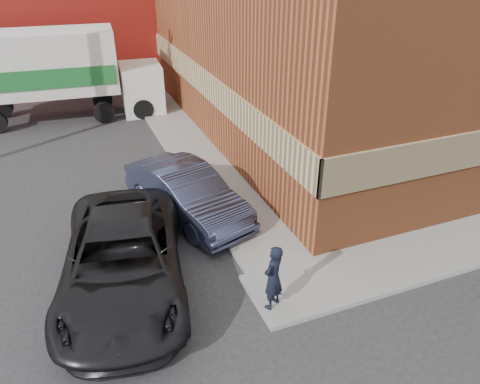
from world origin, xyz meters
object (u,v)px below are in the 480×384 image
object	(u,v)px
man	(273,277)
sedan	(187,193)
brick_building	(362,3)
suv_a	(123,260)
box_truck	(63,69)

from	to	relation	value
man	sedan	distance (m)	4.43
brick_building	man	xyz separation A→B (m)	(-8.70, -10.19, -3.80)
suv_a	man	bearing A→B (deg)	-22.57
man	suv_a	xyz separation A→B (m)	(-2.80, 1.89, -0.09)
sedan	suv_a	size ratio (longest dim) A/B	0.79
brick_building	suv_a	size ratio (longest dim) A/B	3.19
man	box_truck	xyz separation A→B (m)	(-3.07, 14.22, 1.28)
box_truck	man	bearing A→B (deg)	-72.67
brick_building	man	bearing A→B (deg)	-130.47
man	sedan	size ratio (longest dim) A/B	0.34
box_truck	brick_building	bearing A→B (deg)	-13.76
man	suv_a	distance (m)	3.38
man	box_truck	size ratio (longest dim) A/B	0.20
suv_a	box_truck	size ratio (longest dim) A/B	0.74
suv_a	box_truck	distance (m)	12.41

